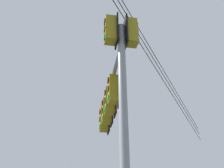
{
  "coord_description": "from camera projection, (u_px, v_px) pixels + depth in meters",
  "views": [
    {
      "loc": [
        1.31,
        -4.56,
        1.65
      ],
      "look_at": [
        -1.49,
        1.14,
        5.85
      ],
      "focal_mm": 38.67,
      "sensor_mm": 36.0,
      "label": 1
    }
  ],
  "objects": [
    {
      "name": "signal_mast_assembly",
      "position": [
        115.0,
        96.0,
        6.92
      ],
      "size": [
        3.02,
        3.97,
        7.11
      ],
      "color": "gray",
      "rests_on": "ground"
    },
    {
      "name": "overhead_wire_span",
      "position": [
        133.0,
        25.0,
        8.0
      ],
      "size": [
        0.9,
        19.98,
        1.43
      ],
      "color": "black"
    }
  ]
}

